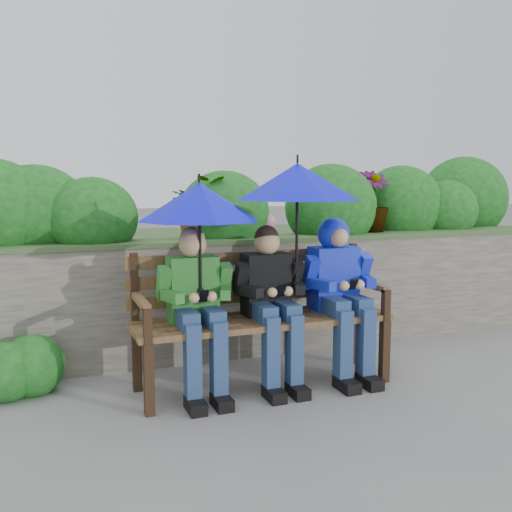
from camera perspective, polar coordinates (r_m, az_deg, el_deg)
name	(u,v)px	position (r m, az deg, el deg)	size (l,w,h in m)	color
ground	(261,380)	(4.48, 0.47, -12.29)	(60.00, 60.00, 0.00)	slate
garden_backdrop	(201,267)	(5.78, -5.53, -1.14)	(8.00, 2.87, 1.84)	#5E564F
park_bench	(259,308)	(4.28, 0.32, -5.24)	(1.91, 0.56, 1.01)	black
boy_left	(197,302)	(4.01, -5.96, -4.59)	(0.52, 0.60, 1.20)	#235B24
boy_middle	(271,297)	(4.19, 1.54, -4.07)	(0.51, 0.59, 1.19)	black
boy_right	(339,283)	(4.43, 8.33, -2.67)	(0.54, 0.66, 1.24)	#172DCC
umbrella_left	(199,202)	(3.94, -5.68, 5.40)	(0.86, 0.86, 0.83)	#060BEF
umbrella_right	(297,182)	(4.19, 4.15, 7.42)	(0.93, 0.93, 0.95)	#060BEF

